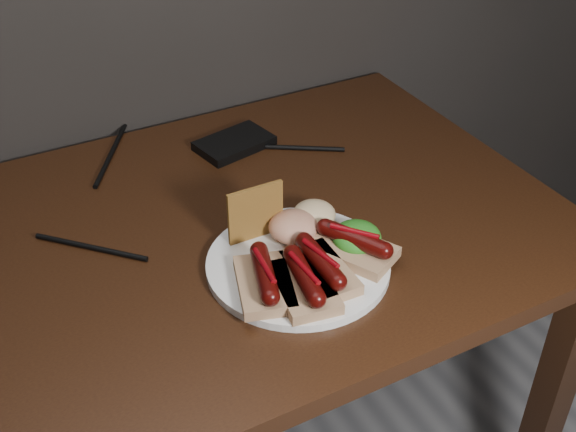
{
  "coord_description": "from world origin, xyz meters",
  "views": [
    {
      "loc": [
        -0.14,
        0.57,
        1.4
      ],
      "look_at": [
        0.24,
        1.28,
        0.82
      ],
      "focal_mm": 45.0,
      "sensor_mm": 36.0,
      "label": 1
    }
  ],
  "objects": [
    {
      "name": "plate",
      "position": [
        0.24,
        1.25,
        0.76
      ],
      "size": [
        0.33,
        0.33,
        0.01
      ],
      "primitive_type": "cylinder",
      "rotation": [
        0.0,
        0.0,
        0.33
      ],
      "color": "white",
      "rests_on": "desk"
    },
    {
      "name": "hard_drive",
      "position": [
        0.3,
        1.59,
        0.76
      ],
      "size": [
        0.14,
        0.11,
        0.02
      ],
      "primitive_type": "cube",
      "rotation": [
        0.0,
        0.0,
        0.21
      ],
      "color": "black",
      "rests_on": "desk"
    },
    {
      "name": "coleslaw_mound",
      "position": [
        0.3,
        1.31,
        0.78
      ],
      "size": [
        0.06,
        0.06,
        0.04
      ],
      "primitive_type": "ellipsoid",
      "color": "beige",
      "rests_on": "plate"
    },
    {
      "name": "salad_greens",
      "position": [
        0.33,
        1.23,
        0.78
      ],
      "size": [
        0.07,
        0.07,
        0.04
      ],
      "primitive_type": "ellipsoid",
      "color": "#175511",
      "rests_on": "plate"
    },
    {
      "name": "bread_sausage_right",
      "position": [
        0.32,
        1.22,
        0.78
      ],
      "size": [
        0.12,
        0.13,
        0.04
      ],
      "color": "tan",
      "rests_on": "plate"
    },
    {
      "name": "bread_sausage_extra",
      "position": [
        0.22,
        1.19,
        0.78
      ],
      "size": [
        0.09,
        0.12,
        0.04
      ],
      "color": "tan",
      "rests_on": "plate"
    },
    {
      "name": "desk_cables",
      "position": [
        -0.0,
        1.52,
        0.75
      ],
      "size": [
        0.89,
        0.42,
        0.01
      ],
      "color": "black",
      "rests_on": "desk"
    },
    {
      "name": "bread_sausage_center",
      "position": [
        0.25,
        1.2,
        0.78
      ],
      "size": [
        0.07,
        0.12,
        0.04
      ],
      "color": "tan",
      "rests_on": "plate"
    },
    {
      "name": "crispbread",
      "position": [
        0.21,
        1.32,
        0.8
      ],
      "size": [
        0.08,
        0.01,
        0.08
      ],
      "primitive_type": "cube",
      "color": "#AA6F2E",
      "rests_on": "plate"
    },
    {
      "name": "desk",
      "position": [
        0.0,
        1.38,
        0.66
      ],
      "size": [
        1.4,
        0.7,
        0.75
      ],
      "color": "black",
      "rests_on": "ground"
    },
    {
      "name": "bread_sausage_left",
      "position": [
        0.17,
        1.21,
        0.78
      ],
      "size": [
        0.1,
        0.13,
        0.04
      ],
      "color": "tan",
      "rests_on": "plate"
    },
    {
      "name": "salsa_mound",
      "position": [
        0.26,
        1.3,
        0.78
      ],
      "size": [
        0.07,
        0.07,
        0.04
      ],
      "primitive_type": "ellipsoid",
      "color": "#9E100F",
      "rests_on": "plate"
    }
  ]
}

